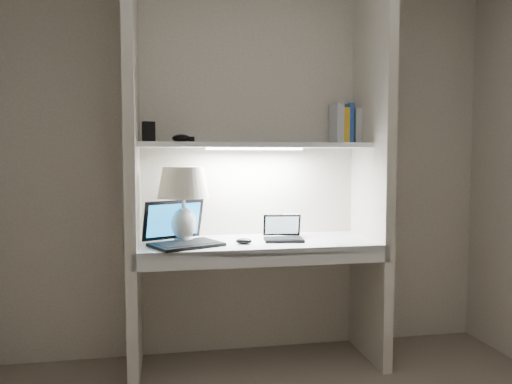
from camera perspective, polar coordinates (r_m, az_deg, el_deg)
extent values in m
cube|color=beige|center=(3.26, -0.72, 3.55)|extent=(3.20, 0.01, 2.50)
cube|color=beige|center=(2.94, -13.96, 3.37)|extent=(0.06, 0.55, 2.50)
cube|color=beige|center=(3.21, 13.13, 3.43)|extent=(0.06, 0.55, 2.50)
cube|color=white|center=(3.04, 0.17, -5.98)|extent=(1.40, 0.55, 0.04)
cube|color=silver|center=(2.79, 1.16, -7.50)|extent=(1.46, 0.03, 0.10)
cube|color=silver|center=(3.08, -0.15, 5.38)|extent=(1.40, 0.36, 0.03)
cube|color=white|center=(3.08, -0.15, 4.97)|extent=(0.60, 0.04, 0.02)
cylinder|color=white|center=(3.02, -8.26, -5.49)|extent=(0.11, 0.11, 0.02)
ellipsoid|color=white|center=(3.01, -8.28, -3.57)|extent=(0.15, 0.15, 0.19)
cylinder|color=white|center=(2.99, -8.30, -1.43)|extent=(0.02, 0.02, 0.08)
sphere|color=#FFD899|center=(2.99, -8.32, 0.13)|extent=(0.04, 0.04, 0.04)
cube|color=black|center=(2.89, -7.98, -5.96)|extent=(0.45, 0.40, 0.02)
cube|color=black|center=(2.89, -7.98, -5.78)|extent=(0.37, 0.30, 0.00)
cube|color=black|center=(3.01, -9.42, -3.14)|extent=(0.37, 0.22, 0.24)
cube|color=#177AC4|center=(3.00, -9.36, -3.15)|extent=(0.32, 0.19, 0.19)
cube|color=black|center=(3.03, 3.19, -5.46)|extent=(0.25, 0.19, 0.02)
cube|color=black|center=(3.03, 3.19, -5.28)|extent=(0.21, 0.13, 0.00)
cube|color=black|center=(3.11, 2.97, -3.79)|extent=(0.24, 0.07, 0.14)
cube|color=#ABC6D1|center=(3.11, 2.99, -3.80)|extent=(0.21, 0.06, 0.11)
cube|color=silver|center=(3.19, 4.02, -3.84)|extent=(0.12, 0.10, 0.14)
ellipsoid|color=black|center=(2.93, -1.40, -5.63)|extent=(0.11, 0.08, 0.04)
torus|color=black|center=(3.02, 2.55, -5.52)|extent=(0.13, 0.13, 0.01)
cube|color=gold|center=(3.03, -8.14, -5.63)|extent=(0.09, 0.09, 0.00)
cube|color=silver|center=(3.38, 12.38, 7.35)|extent=(0.04, 0.17, 0.23)
cube|color=#204F83|center=(3.37, 11.87, 7.61)|extent=(0.05, 0.17, 0.26)
cube|color=#B8B7B4|center=(3.35, 11.19, 7.39)|extent=(0.05, 0.17, 0.23)
cube|color=#2854AF|center=(3.33, 10.38, 7.66)|extent=(0.03, 0.17, 0.25)
cube|color=gold|center=(3.32, 9.84, 7.44)|extent=(0.04, 0.17, 0.23)
cube|color=#BCBBC1|center=(3.31, 9.16, 7.71)|extent=(0.05, 0.17, 0.25)
cube|color=black|center=(3.08, -12.17, 6.72)|extent=(0.08, 0.06, 0.12)
ellipsoid|color=black|center=(3.11, -8.55, 6.08)|extent=(0.14, 0.12, 0.05)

